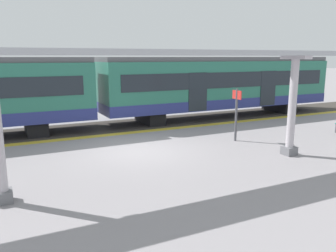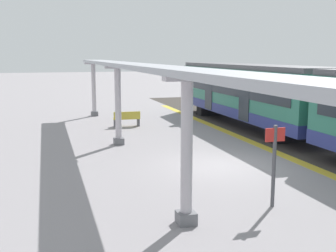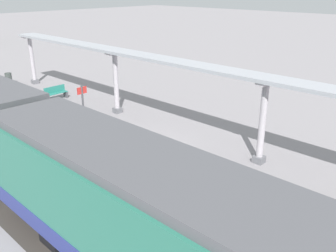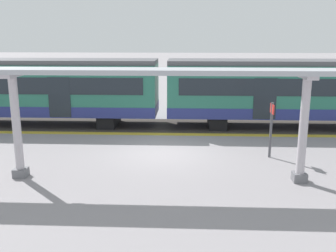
{
  "view_description": "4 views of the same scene",
  "coord_description": "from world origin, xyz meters",
  "px_view_note": "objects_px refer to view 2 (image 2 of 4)",
  "views": [
    {
      "loc": [
        11.69,
        -4.53,
        3.5
      ],
      "look_at": [
        1.21,
        0.63,
        1.12
      ],
      "focal_mm": 36.56,
      "sensor_mm": 36.0,
      "label": 1
    },
    {
      "loc": [
        5.99,
        13.65,
        3.99
      ],
      "look_at": [
        1.92,
        -0.13,
        1.54
      ],
      "focal_mm": 44.63,
      "sensor_mm": 36.0,
      "label": 2
    },
    {
      "loc": [
        -9.88,
        -11.61,
        7.04
      ],
      "look_at": [
        1.42,
        -0.8,
        1.03
      ],
      "focal_mm": 39.55,
      "sensor_mm": 36.0,
      "label": 3
    },
    {
      "loc": [
        15.13,
        0.93,
        4.75
      ],
      "look_at": [
        -0.08,
        0.21,
        1.13
      ],
      "focal_mm": 41.4,
      "sensor_mm": 36.0,
      "label": 4
    }
  ],
  "objects_px": {
    "train_near_carriage": "(246,94)",
    "canopy_pillar_nearest": "(94,89)",
    "canopy_pillar_second": "(118,105)",
    "canopy_pillar_third": "(187,151)",
    "platform_info_sign": "(274,158)",
    "passenger_waiting_near_edge": "(185,105)",
    "bench_near_end": "(127,119)"
  },
  "relations": [
    {
      "from": "train_near_carriage",
      "to": "canopy_pillar_nearest",
      "type": "bearing_deg",
      "value": -38.97
    },
    {
      "from": "canopy_pillar_second",
      "to": "canopy_pillar_third",
      "type": "xyz_separation_m",
      "value": [
        0.0,
        9.39,
        0.0
      ]
    },
    {
      "from": "canopy_pillar_nearest",
      "to": "platform_info_sign",
      "type": "xyz_separation_m",
      "value": [
        -2.58,
        18.34,
        -0.46
      ]
    },
    {
      "from": "canopy_pillar_third",
      "to": "passenger_waiting_near_edge",
      "type": "distance_m",
      "value": 15.13
    },
    {
      "from": "bench_near_end",
      "to": "passenger_waiting_near_edge",
      "type": "height_order",
      "value": "passenger_waiting_near_edge"
    },
    {
      "from": "canopy_pillar_second",
      "to": "passenger_waiting_near_edge",
      "type": "height_order",
      "value": "canopy_pillar_second"
    },
    {
      "from": "canopy_pillar_nearest",
      "to": "canopy_pillar_second",
      "type": "xyz_separation_m",
      "value": [
        0.0,
        9.4,
        0.0
      ]
    },
    {
      "from": "canopy_pillar_third",
      "to": "passenger_waiting_near_edge",
      "type": "bearing_deg",
      "value": -108.74
    },
    {
      "from": "bench_near_end",
      "to": "passenger_waiting_near_edge",
      "type": "relative_size",
      "value": 0.91
    },
    {
      "from": "canopy_pillar_third",
      "to": "canopy_pillar_second",
      "type": "bearing_deg",
      "value": -90.0
    },
    {
      "from": "canopy_pillar_nearest",
      "to": "bench_near_end",
      "type": "relative_size",
      "value": 2.33
    },
    {
      "from": "bench_near_end",
      "to": "passenger_waiting_near_edge",
      "type": "bearing_deg",
      "value": -175.34
    },
    {
      "from": "passenger_waiting_near_edge",
      "to": "train_near_carriage",
      "type": "bearing_deg",
      "value": 148.04
    },
    {
      "from": "canopy_pillar_second",
      "to": "platform_info_sign",
      "type": "relative_size",
      "value": 1.6
    },
    {
      "from": "canopy_pillar_third",
      "to": "passenger_waiting_near_edge",
      "type": "relative_size",
      "value": 2.11
    },
    {
      "from": "platform_info_sign",
      "to": "passenger_waiting_near_edge",
      "type": "xyz_separation_m",
      "value": [
        -2.27,
        -13.86,
        -0.28
      ]
    },
    {
      "from": "canopy_pillar_nearest",
      "to": "platform_info_sign",
      "type": "bearing_deg",
      "value": 98.01
    },
    {
      "from": "passenger_waiting_near_edge",
      "to": "bench_near_end",
      "type": "bearing_deg",
      "value": 4.66
    },
    {
      "from": "bench_near_end",
      "to": "platform_info_sign",
      "type": "xyz_separation_m",
      "value": [
        -1.32,
        13.57,
        0.89
      ]
    },
    {
      "from": "bench_near_end",
      "to": "canopy_pillar_third",
      "type": "bearing_deg",
      "value": 84.86
    },
    {
      "from": "canopy_pillar_nearest",
      "to": "bench_near_end",
      "type": "distance_m",
      "value": 5.12
    },
    {
      "from": "train_near_carriage",
      "to": "bench_near_end",
      "type": "height_order",
      "value": "train_near_carriage"
    },
    {
      "from": "platform_info_sign",
      "to": "canopy_pillar_nearest",
      "type": "bearing_deg",
      "value": -81.99
    },
    {
      "from": "bench_near_end",
      "to": "canopy_pillar_second",
      "type": "bearing_deg",
      "value": 74.76
    },
    {
      "from": "canopy_pillar_nearest",
      "to": "platform_info_sign",
      "type": "relative_size",
      "value": 1.6
    },
    {
      "from": "canopy_pillar_nearest",
      "to": "passenger_waiting_near_edge",
      "type": "relative_size",
      "value": 2.11
    },
    {
      "from": "train_near_carriage",
      "to": "canopy_pillar_second",
      "type": "xyz_separation_m",
      "value": [
        7.84,
        3.06,
        -0.04
      ]
    },
    {
      "from": "bench_near_end",
      "to": "train_near_carriage",
      "type": "bearing_deg",
      "value": 166.61
    },
    {
      "from": "train_near_carriage",
      "to": "bench_near_end",
      "type": "bearing_deg",
      "value": -13.39
    },
    {
      "from": "canopy_pillar_second",
      "to": "bench_near_end",
      "type": "bearing_deg",
      "value": -105.24
    },
    {
      "from": "train_near_carriage",
      "to": "canopy_pillar_third",
      "type": "bearing_deg",
      "value": 57.82
    },
    {
      "from": "canopy_pillar_nearest",
      "to": "passenger_waiting_near_edge",
      "type": "xyz_separation_m",
      "value": [
        -4.86,
        4.48,
        -0.75
      ]
    }
  ]
}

